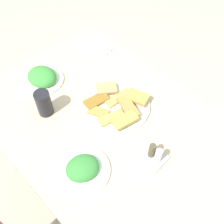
{
  "coord_description": "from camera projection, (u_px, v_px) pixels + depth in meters",
  "views": [
    {
      "loc": [
        -0.5,
        0.46,
        1.72
      ],
      "look_at": [
        0.01,
        -0.04,
        0.76
      ],
      "focal_mm": 44.75,
      "sensor_mm": 36.0,
      "label": 1
    }
  ],
  "objects": [
    {
      "name": "spoon",
      "position": [
        94.0,
        47.0,
        1.48
      ],
      "size": [
        0.18,
        0.04,
        0.0
      ],
      "primitive_type": "cube",
      "rotation": [
        0.0,
        0.0,
        0.15
      ],
      "color": "silver",
      "rests_on": "paper_napkin"
    },
    {
      "name": "condiment_caddy",
      "position": [
        154.0,
        156.0,
        1.07
      ],
      "size": [
        0.09,
        0.09,
        0.08
      ],
      "color": "#B2B2B7",
      "rests_on": "dining_table"
    },
    {
      "name": "salad_plate_greens",
      "position": [
        83.0,
        169.0,
        1.05
      ],
      "size": [
        0.21,
        0.21,
        0.06
      ],
      "color": "white",
      "rests_on": "dining_table"
    },
    {
      "name": "pide_platter",
      "position": [
        117.0,
        105.0,
        1.24
      ],
      "size": [
        0.29,
        0.29,
        0.04
      ],
      "color": "white",
      "rests_on": "dining_table"
    },
    {
      "name": "paper_napkin",
      "position": [
        96.0,
        46.0,
        1.49
      ],
      "size": [
        0.14,
        0.14,
        0.0
      ],
      "primitive_type": "cube",
      "rotation": [
        0.0,
        0.0,
        -0.1
      ],
      "color": "white",
      "rests_on": "dining_table"
    },
    {
      "name": "fork",
      "position": [
        99.0,
        44.0,
        1.49
      ],
      "size": [
        0.17,
        0.05,
        0.0
      ],
      "primitive_type": "cube",
      "rotation": [
        0.0,
        0.0,
        0.19
      ],
      "color": "silver",
      "rests_on": "paper_napkin"
    },
    {
      "name": "salad_plate_rice",
      "position": [
        42.0,
        78.0,
        1.32
      ],
      "size": [
        0.2,
        0.2,
        0.07
      ],
      "color": "white",
      "rests_on": "dining_table"
    },
    {
      "name": "dining_table",
      "position": [
        108.0,
        133.0,
        1.26
      ],
      "size": [
        1.16,
        0.8,
        0.73
      ],
      "color": "beige",
      "rests_on": "ground_plane"
    },
    {
      "name": "soda_can",
      "position": [
        44.0,
        103.0,
        1.18
      ],
      "size": [
        0.09,
        0.09,
        0.12
      ],
      "primitive_type": "cylinder",
      "rotation": [
        0.0,
        0.0,
        5.51
      ],
      "color": "black",
      "rests_on": "dining_table"
    },
    {
      "name": "ground_plane",
      "position": [
        109.0,
        188.0,
        1.78
      ],
      "size": [
        6.0,
        6.0,
        0.0
      ],
      "primitive_type": "plane",
      "color": "#B7B8A4"
    }
  ]
}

